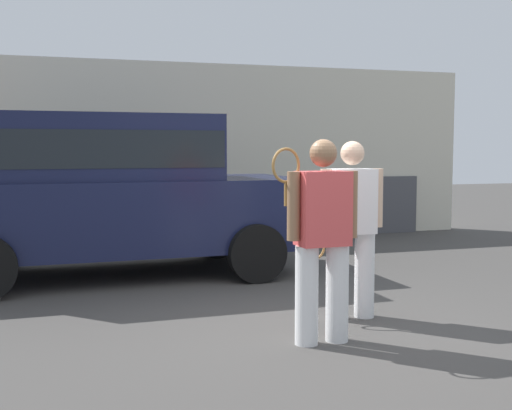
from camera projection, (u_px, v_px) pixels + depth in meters
ground_plane at (318, 333)px, 5.81m from camera, size 40.00×40.00×0.00m
house_frontage at (182, 158)px, 11.52m from camera, size 10.91×0.40×3.12m
parked_suv at (109, 187)px, 8.29m from camera, size 4.63×2.22×2.05m
tennis_player_man at (322, 237)px, 5.45m from camera, size 0.78×0.28×1.72m
tennis_player_woman at (351, 227)px, 6.25m from camera, size 0.89×0.29×1.71m
potted_plant_by_porch at (316, 217)px, 11.35m from camera, size 0.61×0.61×0.81m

